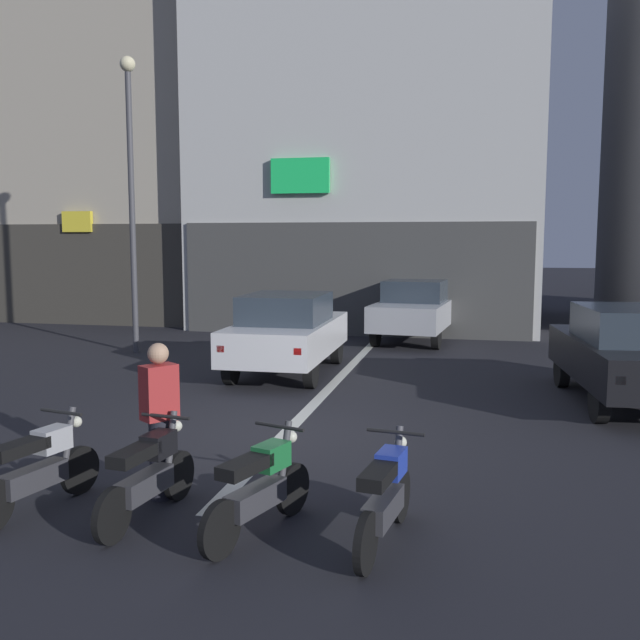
{
  "coord_description": "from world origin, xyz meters",
  "views": [
    {
      "loc": [
        2.55,
        -9.26,
        2.75
      ],
      "look_at": [
        0.07,
        2.0,
        1.4
      ],
      "focal_mm": 39.22,
      "sensor_mm": 36.0,
      "label": 1
    }
  ],
  "objects_px": {
    "motorcycle_green_row_centre": "(260,487)",
    "motorcycle_blue_row_right_mid": "(385,496)",
    "motorcycle_silver_row_leftmost": "(38,468)",
    "person_by_motorcycles": "(160,420)",
    "car_black_parked_kerbside": "(629,352)",
    "street_lamp": "(131,176)",
    "car_white_crossing_near": "(287,331)",
    "car_silver_down_street": "(416,308)",
    "motorcycle_black_row_left_mid": "(148,474)"
  },
  "relations": [
    {
      "from": "car_black_parked_kerbside",
      "to": "street_lamp",
      "type": "bearing_deg",
      "value": 162.98
    },
    {
      "from": "car_white_crossing_near",
      "to": "motorcycle_blue_row_right_mid",
      "type": "distance_m",
      "value": 8.13
    },
    {
      "from": "car_black_parked_kerbside",
      "to": "street_lamp",
      "type": "xyz_separation_m",
      "value": [
        -10.51,
        3.22,
        3.33
      ]
    },
    {
      "from": "motorcycle_blue_row_right_mid",
      "to": "person_by_motorcycles",
      "type": "height_order",
      "value": "person_by_motorcycles"
    },
    {
      "from": "street_lamp",
      "to": "motorcycle_blue_row_right_mid",
      "type": "bearing_deg",
      "value": -52.37
    },
    {
      "from": "car_black_parked_kerbside",
      "to": "person_by_motorcycles",
      "type": "distance_m",
      "value": 7.98
    },
    {
      "from": "street_lamp",
      "to": "motorcycle_blue_row_right_mid",
      "type": "height_order",
      "value": "street_lamp"
    },
    {
      "from": "street_lamp",
      "to": "motorcycle_silver_row_leftmost",
      "type": "xyz_separation_m",
      "value": [
        3.74,
        -9.38,
        -3.76
      ]
    },
    {
      "from": "car_silver_down_street",
      "to": "motorcycle_green_row_centre",
      "type": "bearing_deg",
      "value": -91.71
    },
    {
      "from": "motorcycle_silver_row_leftmost",
      "to": "person_by_motorcycles",
      "type": "bearing_deg",
      "value": 30.16
    },
    {
      "from": "car_black_parked_kerbside",
      "to": "motorcycle_black_row_left_mid",
      "type": "height_order",
      "value": "car_black_parked_kerbside"
    },
    {
      "from": "car_black_parked_kerbside",
      "to": "motorcycle_black_row_left_mid",
      "type": "bearing_deg",
      "value": -132.55
    },
    {
      "from": "car_silver_down_street",
      "to": "motorcycle_silver_row_leftmost",
      "type": "distance_m",
      "value": 13.08
    },
    {
      "from": "car_black_parked_kerbside",
      "to": "street_lamp",
      "type": "distance_m",
      "value": 11.48
    },
    {
      "from": "car_white_crossing_near",
      "to": "motorcycle_black_row_left_mid",
      "type": "height_order",
      "value": "car_white_crossing_near"
    },
    {
      "from": "motorcycle_green_row_centre",
      "to": "motorcycle_black_row_left_mid",
      "type": "bearing_deg",
      "value": 174.72
    },
    {
      "from": "motorcycle_green_row_centre",
      "to": "motorcycle_silver_row_leftmost",
      "type": "bearing_deg",
      "value": 178.91
    },
    {
      "from": "car_silver_down_street",
      "to": "street_lamp",
      "type": "relative_size",
      "value": 0.61
    },
    {
      "from": "motorcycle_silver_row_leftmost",
      "to": "person_by_motorcycles",
      "type": "xyz_separation_m",
      "value": [
        1.04,
        0.61,
        0.4
      ]
    },
    {
      "from": "street_lamp",
      "to": "person_by_motorcycles",
      "type": "height_order",
      "value": "street_lamp"
    },
    {
      "from": "car_white_crossing_near",
      "to": "motorcycle_silver_row_leftmost",
      "type": "bearing_deg",
      "value": -94.24
    },
    {
      "from": "motorcycle_silver_row_leftmost",
      "to": "motorcycle_blue_row_right_mid",
      "type": "bearing_deg",
      "value": -0.25
    },
    {
      "from": "car_black_parked_kerbside",
      "to": "motorcycle_green_row_centre",
      "type": "relative_size",
      "value": 2.64
    },
    {
      "from": "motorcycle_green_row_centre",
      "to": "motorcycle_blue_row_right_mid",
      "type": "relative_size",
      "value": 0.97
    },
    {
      "from": "motorcycle_silver_row_leftmost",
      "to": "person_by_motorcycles",
      "type": "height_order",
      "value": "person_by_motorcycles"
    },
    {
      "from": "motorcycle_silver_row_leftmost",
      "to": "motorcycle_blue_row_right_mid",
      "type": "xyz_separation_m",
      "value": [
        3.51,
        -0.02,
        0.0
      ]
    },
    {
      "from": "person_by_motorcycles",
      "to": "car_white_crossing_near",
      "type": "bearing_deg",
      "value": 93.99
    },
    {
      "from": "car_black_parked_kerbside",
      "to": "person_by_motorcycles",
      "type": "xyz_separation_m",
      "value": [
        -5.72,
        -5.56,
        -0.03
      ]
    },
    {
      "from": "motorcycle_blue_row_right_mid",
      "to": "car_black_parked_kerbside",
      "type": "bearing_deg",
      "value": 62.17
    },
    {
      "from": "car_white_crossing_near",
      "to": "motorcycle_silver_row_leftmost",
      "type": "xyz_separation_m",
      "value": [
        -0.56,
        -7.55,
        -0.43
      ]
    },
    {
      "from": "car_black_parked_kerbside",
      "to": "person_by_motorcycles",
      "type": "height_order",
      "value": "person_by_motorcycles"
    },
    {
      "from": "motorcycle_silver_row_leftmost",
      "to": "car_silver_down_street",
      "type": "bearing_deg",
      "value": 77.99
    },
    {
      "from": "motorcycle_silver_row_leftmost",
      "to": "street_lamp",
      "type": "bearing_deg",
      "value": 111.73
    },
    {
      "from": "car_black_parked_kerbside",
      "to": "motorcycle_blue_row_right_mid",
      "type": "relative_size",
      "value": 2.55
    },
    {
      "from": "car_white_crossing_near",
      "to": "street_lamp",
      "type": "relative_size",
      "value": 0.59
    },
    {
      "from": "car_white_crossing_near",
      "to": "street_lamp",
      "type": "distance_m",
      "value": 5.74
    },
    {
      "from": "motorcycle_silver_row_leftmost",
      "to": "motorcycle_green_row_centre",
      "type": "bearing_deg",
      "value": -1.09
    },
    {
      "from": "motorcycle_green_row_centre",
      "to": "car_black_parked_kerbside",
      "type": "bearing_deg",
      "value": 54.5
    },
    {
      "from": "motorcycle_green_row_centre",
      "to": "person_by_motorcycles",
      "type": "height_order",
      "value": "person_by_motorcycles"
    },
    {
      "from": "car_silver_down_street",
      "to": "street_lamp",
      "type": "height_order",
      "value": "street_lamp"
    },
    {
      "from": "motorcycle_blue_row_right_mid",
      "to": "car_white_crossing_near",
      "type": "bearing_deg",
      "value": 111.28
    },
    {
      "from": "motorcycle_blue_row_right_mid",
      "to": "motorcycle_green_row_centre",
      "type": "bearing_deg",
      "value": -178.57
    },
    {
      "from": "car_black_parked_kerbside",
      "to": "motorcycle_silver_row_leftmost",
      "type": "xyz_separation_m",
      "value": [
        -6.77,
        -6.17,
        -0.43
      ]
    },
    {
      "from": "car_black_parked_kerbside",
      "to": "motorcycle_silver_row_leftmost",
      "type": "distance_m",
      "value": 9.17
    },
    {
      "from": "car_white_crossing_near",
      "to": "motorcycle_green_row_centre",
      "type": "bearing_deg",
      "value": -76.81
    },
    {
      "from": "motorcycle_black_row_left_mid",
      "to": "motorcycle_green_row_centre",
      "type": "height_order",
      "value": "same"
    },
    {
      "from": "car_silver_down_street",
      "to": "motorcycle_silver_row_leftmost",
      "type": "height_order",
      "value": "car_silver_down_street"
    },
    {
      "from": "street_lamp",
      "to": "motorcycle_green_row_centre",
      "type": "height_order",
      "value": "street_lamp"
    },
    {
      "from": "car_silver_down_street",
      "to": "car_white_crossing_near",
      "type": "bearing_deg",
      "value": -112.42
    },
    {
      "from": "motorcycle_blue_row_right_mid",
      "to": "motorcycle_silver_row_leftmost",
      "type": "bearing_deg",
      "value": 179.75
    }
  ]
}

